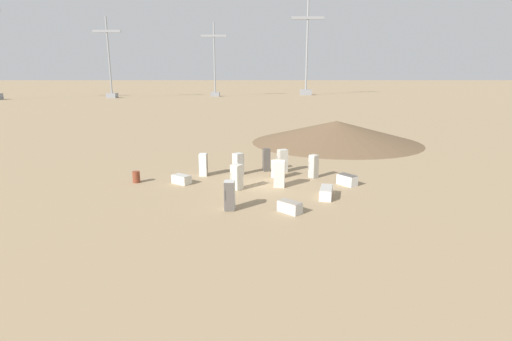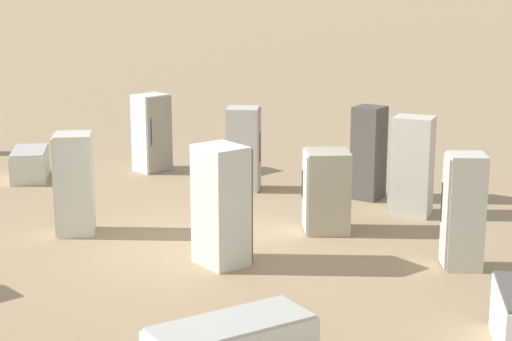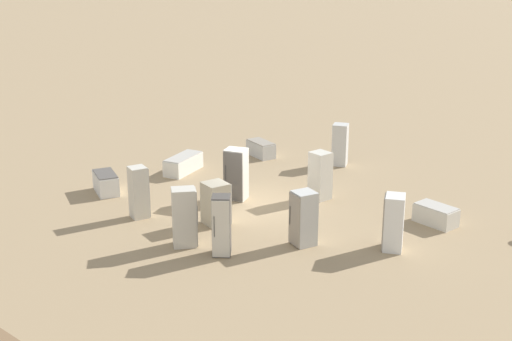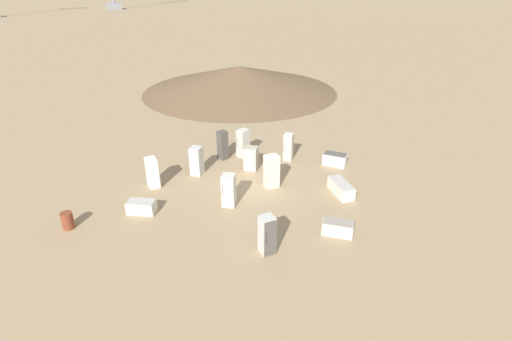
% 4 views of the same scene
% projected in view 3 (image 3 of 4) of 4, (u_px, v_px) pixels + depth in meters
% --- Properties ---
extents(ground_plane, '(1000.00, 1000.00, 0.00)m').
position_uv_depth(ground_plane, '(256.00, 205.00, 25.96)').
color(ground_plane, '#9E8460').
extents(discarded_fridge_0, '(1.59, 1.45, 0.66)m').
position_uv_depth(discarded_fridge_0, '(436.00, 215.00, 24.13)').
color(discarded_fridge_0, beige).
rests_on(discarded_fridge_0, ground_plane).
extents(discarded_fridge_1, '(1.44, 1.58, 0.78)m').
position_uv_depth(discarded_fridge_1, '(106.00, 183.00, 27.09)').
color(discarded_fridge_1, white).
rests_on(discarded_fridge_1, ground_plane).
extents(discarded_fridge_2, '(0.95, 0.95, 1.77)m').
position_uv_depth(discarded_fridge_2, '(303.00, 218.00, 22.35)').
color(discarded_fridge_2, silver).
rests_on(discarded_fridge_2, ground_plane).
extents(discarded_fridge_3, '(0.84, 0.76, 1.92)m').
position_uv_depth(discarded_fridge_3, '(236.00, 174.00, 26.26)').
color(discarded_fridge_3, beige).
rests_on(discarded_fridge_3, ground_plane).
extents(discarded_fridge_4, '(1.10, 1.10, 1.47)m').
position_uv_depth(discarded_fridge_4, '(216.00, 203.00, 24.03)').
color(discarded_fridge_4, '#B2A88E').
rests_on(discarded_fridge_4, ground_plane).
extents(discarded_fridge_5, '(0.65, 0.68, 1.80)m').
position_uv_depth(discarded_fridge_5, '(340.00, 145.00, 30.25)').
color(discarded_fridge_5, silver).
rests_on(discarded_fridge_5, ground_plane).
extents(discarded_fridge_6, '(1.49, 1.49, 0.68)m').
position_uv_depth(discarded_fridge_6, '(261.00, 149.00, 31.63)').
color(discarded_fridge_6, silver).
rests_on(discarded_fridge_6, ground_plane).
extents(discarded_fridge_7, '(1.20, 2.07, 0.70)m').
position_uv_depth(discarded_fridge_7, '(183.00, 164.00, 29.49)').
color(discarded_fridge_7, silver).
rests_on(discarded_fridge_7, ground_plane).
extents(discarded_fridge_8, '(0.82, 0.82, 1.83)m').
position_uv_depth(discarded_fridge_8, '(139.00, 192.00, 24.55)').
color(discarded_fridge_8, beige).
rests_on(discarded_fridge_8, ground_plane).
extents(discarded_fridge_9, '(0.66, 0.71, 1.90)m').
position_uv_depth(discarded_fridge_9, '(221.00, 226.00, 21.61)').
color(discarded_fridge_9, '#4C4742').
rests_on(discarded_fridge_9, ground_plane).
extents(discarded_fridge_10, '(0.64, 0.74, 1.78)m').
position_uv_depth(discarded_fridge_10, '(393.00, 223.00, 22.00)').
color(discarded_fridge_10, white).
rests_on(discarded_fridge_10, ground_plane).
extents(discarded_fridge_11, '(0.93, 0.83, 1.90)m').
position_uv_depth(discarded_fridge_11, '(184.00, 217.00, 22.26)').
color(discarded_fridge_11, beige).
rests_on(discarded_fridge_11, ground_plane).
extents(discarded_fridge_12, '(0.93, 0.93, 1.80)m').
position_uv_depth(discarded_fridge_12, '(320.00, 176.00, 26.31)').
color(discarded_fridge_12, beige).
rests_on(discarded_fridge_12, ground_plane).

